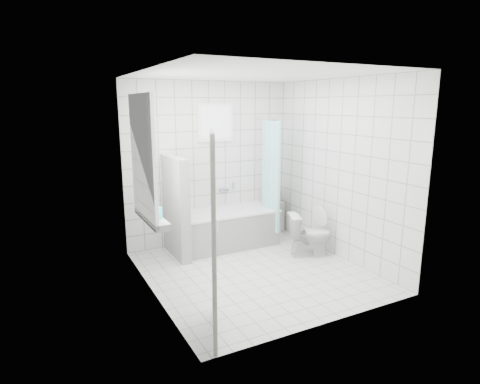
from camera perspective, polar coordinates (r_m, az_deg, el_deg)
ground at (r=5.59m, az=2.13°, el=-11.22°), size 3.00×3.00×0.00m
ceiling at (r=5.14m, az=2.37°, el=16.43°), size 3.00×3.00×0.00m
wall_back at (r=6.53m, az=-4.31°, el=4.09°), size 2.80×0.02×2.60m
wall_front at (r=4.00m, az=12.95°, el=-1.44°), size 2.80×0.02×2.60m
wall_left at (r=4.68m, az=-12.80°, el=0.55°), size 0.02×3.00×2.60m
wall_right at (r=6.02m, az=13.91°, el=3.06°), size 0.02×3.00×2.60m
window_left at (r=4.93m, az=-13.37°, el=4.64°), size 0.01×0.90×1.40m
window_back at (r=6.47m, az=-3.42°, el=9.81°), size 0.50×0.01×0.50m
window_sill at (r=5.09m, az=-12.47°, el=-3.60°), size 0.18×1.02×0.08m
door at (r=3.84m, az=-3.80°, el=-6.41°), size 0.35×0.75×2.00m
bathtub at (r=6.47m, az=-1.88°, el=-5.13°), size 1.59×0.77×0.58m
partition_wall at (r=5.99m, az=-9.12°, el=-2.15°), size 0.15×0.85×1.50m
tiled_ledge at (r=7.15m, az=4.48°, el=-3.59°), size 0.40×0.24×0.55m
toilet at (r=6.13m, az=9.88°, el=-5.98°), size 0.73×0.57×0.65m
curtain_rod at (r=6.51m, az=4.03°, el=10.25°), size 0.02×0.80×0.02m
shower_curtain at (r=6.49m, az=4.51°, el=2.25°), size 0.14×0.48×1.78m
tub_faucet at (r=6.66m, az=-2.39°, el=0.35°), size 0.18×0.06×0.06m
sill_bottles at (r=5.09m, az=-12.57°, el=-1.69°), size 0.15×0.65×0.29m
ledge_bottles at (r=7.04m, az=4.87°, el=-0.61°), size 0.18×0.18×0.25m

